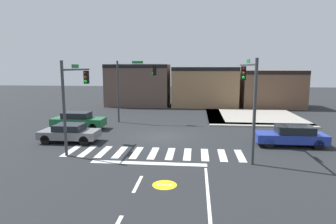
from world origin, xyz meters
TOP-DOWN VIEW (x-y plane):
  - ground_plane at (0.00, 0.00)m, footprint 120.00×120.00m
  - crosswalk_near at (-0.00, -4.50)m, footprint 11.53×2.62m
  - lane_markings at (1.16, -11.43)m, footprint 6.80×18.75m
  - bike_detector_marking at (1.29, -9.50)m, footprint 1.17×1.17m
  - curb_corner_northeast at (8.49, 9.42)m, footprint 10.00×10.60m
  - storefront_row at (3.46, 18.78)m, footprint 27.09×5.95m
  - traffic_signal_southeast at (5.97, -4.06)m, footprint 0.32×5.99m
  - traffic_signal_southwest at (-5.36, -3.92)m, footprint 0.32×4.48m
  - traffic_signal_northwest at (-3.49, 5.73)m, footprint 4.58×0.32m
  - car_gray at (-6.61, -2.31)m, footprint 4.23×1.91m
  - car_blue at (9.43, -1.84)m, footprint 4.79×1.71m
  - car_green at (-7.82, 2.18)m, footprint 4.65×1.78m

SIDE VIEW (x-z plane):
  - ground_plane at x=0.00m, z-range 0.00..0.00m
  - bike_detector_marking at x=1.29m, z-range 0.00..0.01m
  - lane_markings at x=1.16m, z-range 0.00..0.01m
  - crosswalk_near at x=0.00m, z-range 0.00..0.01m
  - curb_corner_northeast at x=8.49m, z-range 0.00..0.15m
  - car_gray at x=-6.61m, z-range 0.03..1.39m
  - car_blue at x=9.43m, z-range 0.02..1.48m
  - car_green at x=-7.82m, z-range 0.02..1.54m
  - storefront_row at x=3.46m, z-range -0.17..5.71m
  - traffic_signal_southwest at x=-5.36m, z-range 1.04..6.96m
  - traffic_signal_northwest at x=-3.49m, z-range 1.18..7.31m
  - traffic_signal_southeast at x=5.97m, z-range 1.24..7.27m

